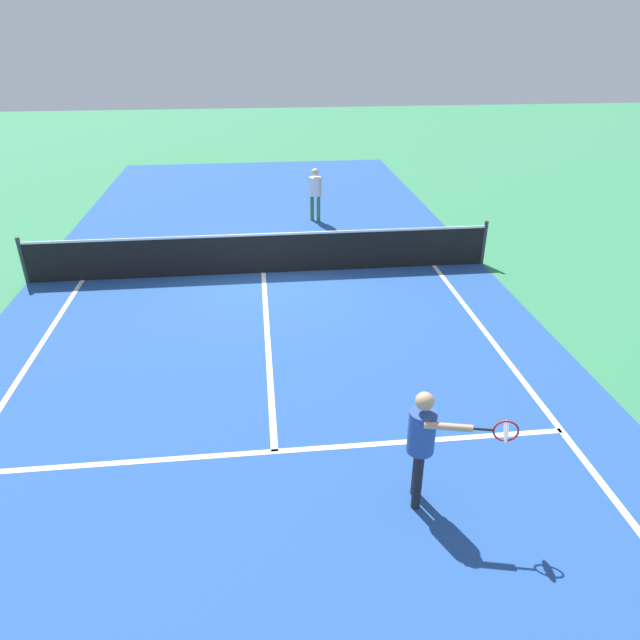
{
  "coord_description": "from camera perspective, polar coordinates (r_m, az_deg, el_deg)",
  "views": [
    {
      "loc": [
        -0.07,
        -12.6,
        5.19
      ],
      "look_at": [
        0.84,
        -4.49,
        1.0
      ],
      "focal_mm": 32.36,
      "sensor_mm": 36.0,
      "label": 1
    }
  ],
  "objects": [
    {
      "name": "line_service_near",
      "position": [
        8.08,
        -4.51,
        -12.83
      ],
      "size": [
        8.22,
        0.1,
        0.01
      ],
      "primitive_type": "cube",
      "color": "white",
      "rests_on": "ground_plane"
    },
    {
      "name": "net",
      "position": [
        13.44,
        -5.71,
        6.61
      ],
      "size": [
        10.68,
        0.09,
        1.07
      ],
      "color": "#33383D",
      "rests_on": "ground_plane"
    },
    {
      "name": "court_surface_inbounds",
      "position": [
        13.62,
        -5.62,
        4.68
      ],
      "size": [
        10.62,
        24.4,
        0.0
      ],
      "primitive_type": "cube",
      "color": "#234C93",
      "rests_on": "ground_plane"
    },
    {
      "name": "line_center_service",
      "position": [
        10.73,
        -5.21,
        -1.82
      ],
      "size": [
        0.1,
        6.4,
        0.01
      ],
      "primitive_type": "cube",
      "color": "white",
      "rests_on": "ground_plane"
    },
    {
      "name": "player_near",
      "position": [
        6.85,
        10.22,
        -11.33
      ],
      "size": [
        1.12,
        0.69,
        1.58
      ],
      "color": "black",
      "rests_on": "ground_plane"
    },
    {
      "name": "line_sideline_right",
      "position": [
        9.41,
        21.51,
        -8.43
      ],
      "size": [
        0.1,
        11.89,
        0.01
      ],
      "primitive_type": "cube",
      "color": "white",
      "rests_on": "ground_plane"
    },
    {
      "name": "player_far",
      "position": [
        17.08,
        -0.48,
        12.78
      ],
      "size": [
        0.35,
        0.32,
        1.54
      ],
      "color": "#3F7247",
      "rests_on": "ground_plane"
    },
    {
      "name": "ground_plane",
      "position": [
        13.62,
        -5.62,
        4.67
      ],
      "size": [
        60.0,
        60.0,
        0.0
      ],
      "primitive_type": "plane",
      "color": "#337F51"
    }
  ]
}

